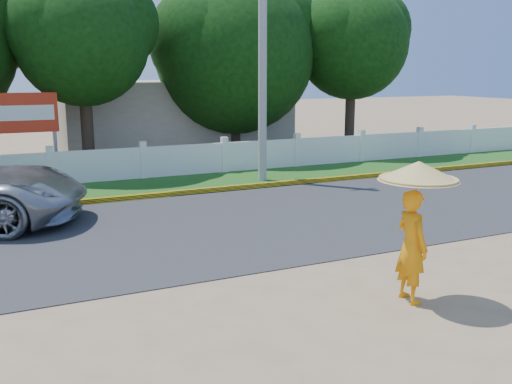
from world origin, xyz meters
TOP-DOWN VIEW (x-y plane):
  - ground at (0.00, 0.00)m, footprint 120.00×120.00m
  - road at (0.00, 4.50)m, footprint 60.00×7.00m
  - grass_verge at (0.00, 9.75)m, footprint 60.00×3.50m
  - curb at (0.00, 8.05)m, footprint 40.00×0.18m
  - fence at (0.00, 11.20)m, footprint 40.00×0.10m
  - building_near at (3.00, 18.00)m, footprint 10.00×6.00m
  - utility_pole at (3.54, 9.13)m, footprint 0.28×0.28m
  - monk_with_parasol at (1.28, -1.15)m, footprint 1.25×1.25m
  - billboard at (-3.80, 12.30)m, footprint 2.50×0.13m
  - tree_row at (-1.63, 14.33)m, footprint 30.33×7.45m

SIDE VIEW (x-z plane):
  - ground at x=0.00m, z-range 0.00..0.00m
  - road at x=0.00m, z-range 0.00..0.02m
  - grass_verge at x=0.00m, z-range 0.00..0.03m
  - curb at x=0.00m, z-range 0.00..0.16m
  - fence at x=0.00m, z-range 0.00..1.10m
  - monk_with_parasol at x=1.28m, z-range 0.35..2.62m
  - building_near at x=3.00m, z-range 0.00..3.20m
  - billboard at x=-3.80m, z-range 0.67..3.62m
  - utility_pole at x=3.54m, z-range 0.00..8.19m
  - tree_row at x=-1.63m, z-range 0.59..8.37m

